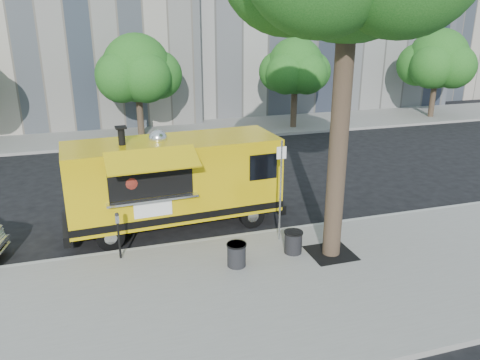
# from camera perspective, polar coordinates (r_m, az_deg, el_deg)

# --- Properties ---
(ground) EXTENTS (120.00, 120.00, 0.00)m
(ground) POSITION_cam_1_polar(r_m,az_deg,el_deg) (14.94, -3.02, -5.97)
(ground) COLOR black
(ground) RESTS_ON ground
(sidewalk) EXTENTS (60.00, 6.00, 0.15)m
(sidewalk) POSITION_cam_1_polar(r_m,az_deg,el_deg) (11.54, 2.01, -13.70)
(sidewalk) COLOR gray
(sidewalk) RESTS_ON ground
(curb) EXTENTS (60.00, 0.14, 0.16)m
(curb) POSITION_cam_1_polar(r_m,az_deg,el_deg) (14.10, -2.09, -7.23)
(curb) COLOR #999993
(curb) RESTS_ON ground
(far_sidewalk) EXTENTS (60.00, 5.00, 0.15)m
(far_sidewalk) POSITION_cam_1_polar(r_m,az_deg,el_deg) (27.56, -9.99, 5.69)
(far_sidewalk) COLOR gray
(far_sidewalk) RESTS_ON ground
(tree_well) EXTENTS (1.20, 1.20, 0.02)m
(tree_well) POSITION_cam_1_polar(r_m,az_deg,el_deg) (13.38, 11.00, -8.74)
(tree_well) COLOR black
(tree_well) RESTS_ON sidewalk
(far_tree_b) EXTENTS (3.60, 3.60, 5.50)m
(far_tree_b) POSITION_cam_1_polar(r_m,az_deg,el_deg) (26.07, -12.46, 13.17)
(far_tree_b) COLOR #33261C
(far_tree_b) RESTS_ON far_sidewalk
(far_tree_c) EXTENTS (3.24, 3.24, 5.21)m
(far_tree_c) POSITION_cam_1_polar(r_m,az_deg,el_deg) (28.03, 6.77, 13.62)
(far_tree_c) COLOR #33261C
(far_tree_c) RESTS_ON far_sidewalk
(far_tree_d) EXTENTS (3.78, 3.78, 5.64)m
(far_tree_d) POSITION_cam_1_polar(r_m,az_deg,el_deg) (33.46, 22.99, 13.46)
(far_tree_d) COLOR #33261C
(far_tree_d) RESTS_ON far_sidewalk
(sign_post) EXTENTS (0.28, 0.06, 3.00)m
(sign_post) POSITION_cam_1_polar(r_m,az_deg,el_deg) (13.32, 4.97, -0.62)
(sign_post) COLOR silver
(sign_post) RESTS_ON sidewalk
(parking_meter) EXTENTS (0.11, 0.11, 1.33)m
(parking_meter) POSITION_cam_1_polar(r_m,az_deg,el_deg) (12.96, -14.63, -5.93)
(parking_meter) COLOR black
(parking_meter) RESTS_ON sidewalk
(food_truck) EXTENTS (6.91, 3.44, 3.35)m
(food_truck) POSITION_cam_1_polar(r_m,az_deg,el_deg) (14.66, -8.11, 0.00)
(food_truck) COLOR gold
(food_truck) RESTS_ON ground
(trash_bin_left) EXTENTS (0.53, 0.53, 0.63)m
(trash_bin_left) POSITION_cam_1_polar(r_m,az_deg,el_deg) (12.38, -0.42, -9.03)
(trash_bin_left) COLOR black
(trash_bin_left) RESTS_ON sidewalk
(trash_bin_right) EXTENTS (0.53, 0.53, 0.63)m
(trash_bin_right) POSITION_cam_1_polar(r_m,az_deg,el_deg) (13.12, 6.51, -7.45)
(trash_bin_right) COLOR black
(trash_bin_right) RESTS_ON sidewalk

